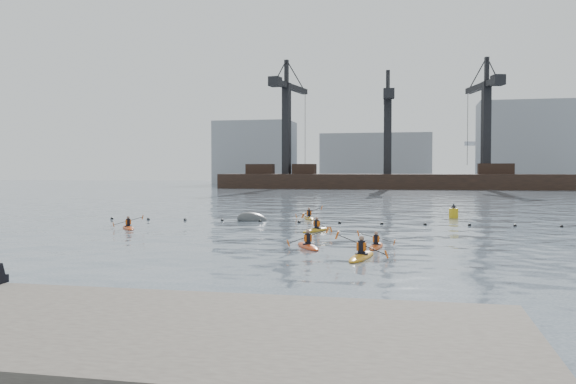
# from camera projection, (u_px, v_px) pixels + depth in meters

# --- Properties ---
(ground) EXTENTS (400.00, 400.00, 0.00)m
(ground) POSITION_uv_depth(u_px,v_px,m) (235.00, 275.00, 22.20)
(ground) COLOR #324149
(ground) RESTS_ON ground
(quay) EXTENTS (18.00, 7.12, 1.77)m
(quay) POSITION_uv_depth(u_px,v_px,m) (114.00, 343.00, 13.41)
(quay) COLOR #4C443D
(quay) RESTS_ON ground
(float_line) EXTENTS (33.24, 0.73, 0.24)m
(float_line) POSITION_uv_depth(u_px,v_px,m) (320.00, 223.00, 44.32)
(float_line) COLOR black
(float_line) RESTS_ON ground
(barge_pier) EXTENTS (72.00, 19.30, 29.50)m
(barge_pier) POSITION_uv_depth(u_px,v_px,m) (386.00, 180.00, 129.66)
(barge_pier) COLOR black
(barge_pier) RESTS_ON ground
(skyline) EXTENTS (141.00, 28.00, 22.00)m
(skyline) POSITION_uv_depth(u_px,v_px,m) (403.00, 151.00, 168.24)
(skyline) COLOR gray
(skyline) RESTS_ON ground
(kayaker_0) EXTENTS (2.00, 3.11, 1.13)m
(kayaker_0) POSITION_uv_depth(u_px,v_px,m) (308.00, 245.00, 30.17)
(kayaker_0) COLOR #C23A12
(kayaker_0) RESTS_ON ground
(kayaker_1) EXTENTS (2.37, 3.51, 1.28)m
(kayaker_1) POSITION_uv_depth(u_px,v_px,m) (361.00, 256.00, 26.49)
(kayaker_1) COLOR orange
(kayaker_1) RESTS_ON ground
(kayaker_2) EXTENTS (2.15, 2.75, 0.99)m
(kayaker_2) POSITION_uv_depth(u_px,v_px,m) (128.00, 227.00, 40.01)
(kayaker_2) COLOR #C34212
(kayaker_2) RESTS_ON ground
(kayaker_3) EXTENTS (2.11, 3.21, 1.22)m
(kayaker_3) POSITION_uv_depth(u_px,v_px,m) (317.00, 229.00, 38.39)
(kayaker_3) COLOR #C08B16
(kayaker_3) RESTS_ON ground
(kayaker_4) EXTENTS (1.91, 2.85, 0.94)m
(kayaker_4) POSITION_uv_depth(u_px,v_px,m) (376.00, 246.00, 30.16)
(kayaker_4) COLOR #C14312
(kayaker_4) RESTS_ON ground
(kayaker_5) EXTENTS (2.12, 3.23, 1.17)m
(kayaker_5) POSITION_uv_depth(u_px,v_px,m) (309.00, 218.00, 48.09)
(kayaker_5) COLOR orange
(kayaker_5) RESTS_ON ground
(mooring_buoy) EXTENTS (3.08, 2.60, 1.74)m
(mooring_buoy) POSITION_uv_depth(u_px,v_px,m) (253.00, 221.00, 46.36)
(mooring_buoy) COLOR #3F4144
(mooring_buoy) RESTS_ON ground
(nav_buoy) EXTENTS (0.73, 0.73, 1.33)m
(nav_buoy) POSITION_uv_depth(u_px,v_px,m) (454.00, 213.00, 48.88)
(nav_buoy) COLOR gold
(nav_buoy) RESTS_ON ground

